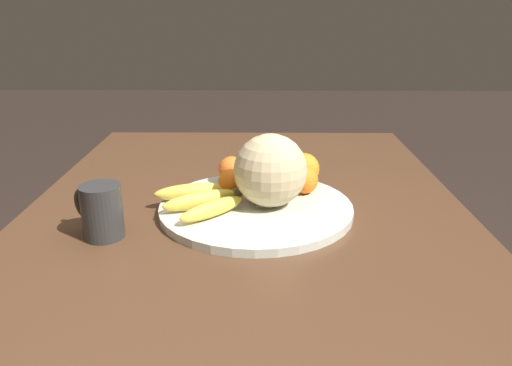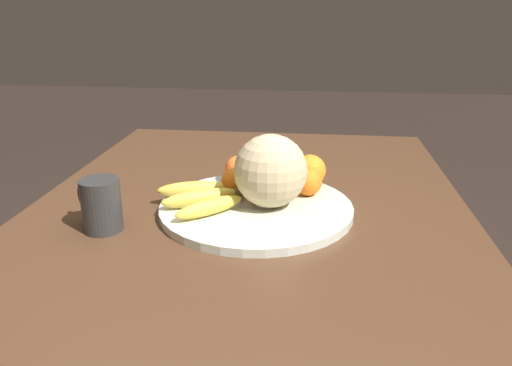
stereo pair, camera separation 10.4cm
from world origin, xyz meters
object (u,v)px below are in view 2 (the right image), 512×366
object	(u,v)px
melon	(270,171)
produce_tag	(268,200)
orange_back_right	(308,182)
fruit_bowl	(256,208)
ceramic_mug	(100,204)
kitchen_table	(247,253)
orange_mid_center	(279,172)
banana_bunch	(202,197)
orange_back_left	(235,181)
orange_front_left	(238,169)
orange_front_right	(310,170)

from	to	relation	value
melon	produce_tag	xyz separation A→B (m)	(-0.03, -0.01, -0.08)
orange_back_right	produce_tag	distance (m)	0.10
fruit_bowl	ceramic_mug	xyz separation A→B (m)	(0.12, -0.29, 0.04)
orange_back_right	ceramic_mug	xyz separation A→B (m)	(0.19, -0.40, 0.00)
kitchen_table	produce_tag	bearing A→B (deg)	118.95
produce_tag	ceramic_mug	xyz separation A→B (m)	(0.14, -0.32, 0.03)
orange_mid_center	produce_tag	size ratio (longest dim) A/B	0.66
melon	orange_back_right	size ratio (longest dim) A/B	2.49
melon	banana_bunch	world-z (taller)	melon
orange_back_left	kitchen_table	bearing A→B (deg)	30.66
orange_front_left	orange_mid_center	world-z (taller)	orange_front_left
orange_front_right	ceramic_mug	world-z (taller)	ceramic_mug
melon	banana_bunch	xyz separation A→B (m)	(0.01, -0.14, -0.06)
orange_front_left	orange_back_left	distance (m)	0.08
kitchen_table	banana_bunch	world-z (taller)	banana_bunch
ceramic_mug	orange_back_left	bearing A→B (deg)	126.82
kitchen_table	fruit_bowl	size ratio (longest dim) A/B	3.31
banana_bunch	orange_back_right	size ratio (longest dim) A/B	3.32
produce_tag	kitchen_table	bearing A→B (deg)	-51.40
orange_front_left	orange_back_left	bearing A→B (deg)	2.64
banana_bunch	produce_tag	bearing A→B (deg)	167.02
fruit_bowl	orange_back_left	size ratio (longest dim) A/B	6.96
fruit_bowl	kitchen_table	bearing A→B (deg)	-99.08
melon	ceramic_mug	bearing A→B (deg)	-69.78
produce_tag	ceramic_mug	world-z (taller)	ceramic_mug
melon	ceramic_mug	xyz separation A→B (m)	(0.12, -0.32, -0.04)
banana_bunch	orange_back_left	world-z (taller)	orange_back_left
melon	orange_back_left	world-z (taller)	melon
melon	orange_mid_center	bearing A→B (deg)	175.94
fruit_bowl	orange_back_right	size ratio (longest dim) A/B	6.66
orange_front_left	orange_front_right	world-z (taller)	orange_front_right
banana_bunch	orange_back_left	bearing A→B (deg)	-157.94
orange_back_left	produce_tag	xyz separation A→B (m)	(0.03, 0.08, -0.03)
kitchen_table	fruit_bowl	world-z (taller)	fruit_bowl
orange_front_left	orange_mid_center	size ratio (longest dim) A/B	1.07
banana_bunch	kitchen_table	bearing A→B (deg)	160.15
fruit_bowl	orange_front_left	distance (m)	0.16
banana_bunch	ceramic_mug	size ratio (longest dim) A/B	1.91
banana_bunch	ceramic_mug	bearing A→B (deg)	1.00
melon	orange_back_right	world-z (taller)	melon
orange_front_left	orange_back_left	size ratio (longest dim) A/B	1.09
kitchen_table	orange_front_left	distance (m)	0.20
banana_bunch	melon	bearing A→B (deg)	156.50
fruit_bowl	orange_front_left	size ratio (longest dim) A/B	6.37
orange_back_left	ceramic_mug	distance (m)	0.30
orange_back_left	ceramic_mug	xyz separation A→B (m)	(0.18, -0.24, 0.01)
produce_tag	ceramic_mug	size ratio (longest dim) A/B	0.85
orange_back_left	orange_back_right	world-z (taller)	orange_back_right
orange_front_right	orange_back_right	bearing A→B (deg)	-2.54
orange_front_left	produce_tag	size ratio (longest dim) A/B	0.71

